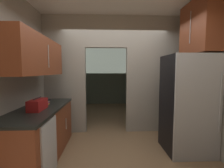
# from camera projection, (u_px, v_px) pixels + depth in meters

# --- Properties ---
(ground) EXTENTS (20.00, 20.00, 0.00)m
(ground) POSITION_uv_depth(u_px,v_px,m) (119.00, 160.00, 2.63)
(ground) COLOR brown
(kitchen_partition) EXTENTS (3.42, 0.12, 2.84)m
(kitchen_partition) POSITION_uv_depth(u_px,v_px,m) (117.00, 71.00, 3.83)
(kitchen_partition) COLOR #9E998C
(kitchen_partition) RESTS_ON ground
(adjoining_room_shell) EXTENTS (3.42, 3.41, 2.84)m
(adjoining_room_shell) POSITION_uv_depth(u_px,v_px,m) (111.00, 74.00, 6.07)
(adjoining_room_shell) COLOR gray
(adjoining_room_shell) RESTS_ON ground
(refrigerator) EXTENTS (0.80, 0.76, 1.81)m
(refrigerator) POSITION_uv_depth(u_px,v_px,m) (187.00, 104.00, 2.89)
(refrigerator) COLOR black
(refrigerator) RESTS_ON ground
(lower_cabinet_run) EXTENTS (0.69, 1.85, 0.89)m
(lower_cabinet_run) POSITION_uv_depth(u_px,v_px,m) (40.00, 133.00, 2.69)
(lower_cabinet_run) COLOR brown
(lower_cabinet_run) RESTS_ON ground
(dishwasher) EXTENTS (0.02, 0.56, 0.83)m
(dishwasher) POSITION_uv_depth(u_px,v_px,m) (50.00, 149.00, 2.19)
(dishwasher) COLOR #B7BABC
(dishwasher) RESTS_ON ground
(upper_cabinet_counterside) EXTENTS (0.36, 1.66, 0.63)m
(upper_cabinet_counterside) POSITION_uv_depth(u_px,v_px,m) (37.00, 56.00, 2.58)
(upper_cabinet_counterside) COLOR brown
(upper_cabinet_fridgeside) EXTENTS (0.36, 0.88, 0.98)m
(upper_cabinet_fridgeside) POSITION_uv_depth(u_px,v_px,m) (200.00, 27.00, 2.89)
(upper_cabinet_fridgeside) COLOR brown
(boombox) EXTENTS (0.20, 0.39, 0.20)m
(boombox) POSITION_uv_depth(u_px,v_px,m) (37.00, 105.00, 2.51)
(boombox) COLOR maroon
(boombox) RESTS_ON lower_cabinet_run
(book_stack) EXTENTS (0.13, 0.15, 0.09)m
(book_stack) POSITION_uv_depth(u_px,v_px,m) (46.00, 102.00, 2.90)
(book_stack) COLOR gold
(book_stack) RESTS_ON lower_cabinet_run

